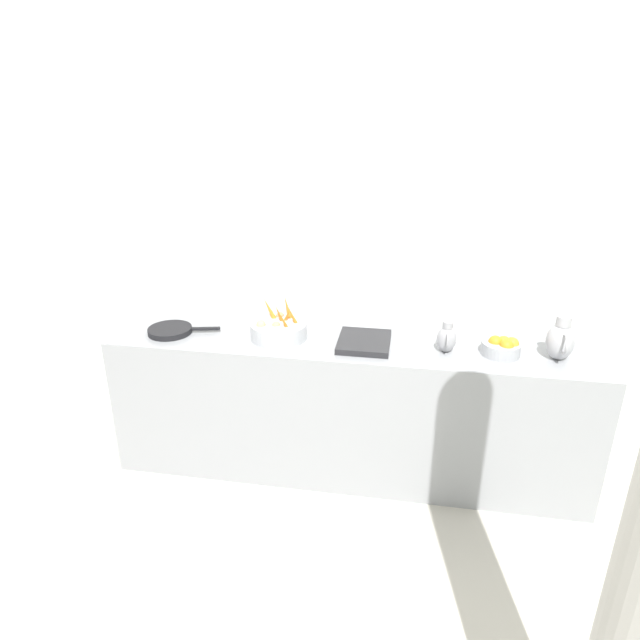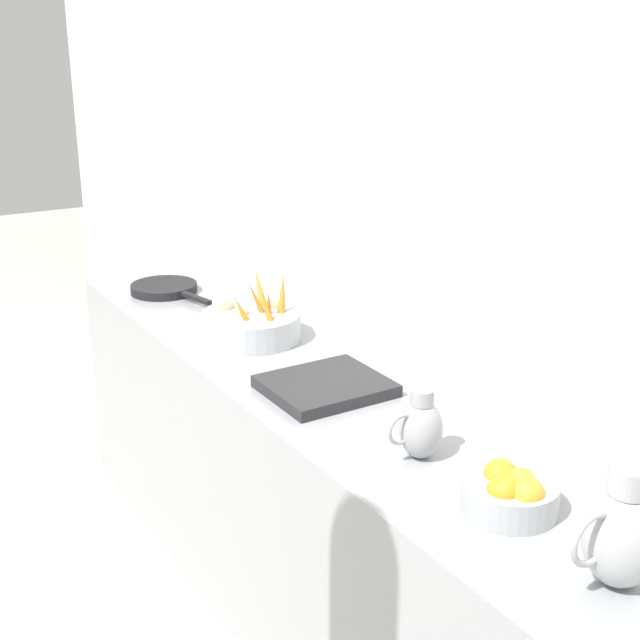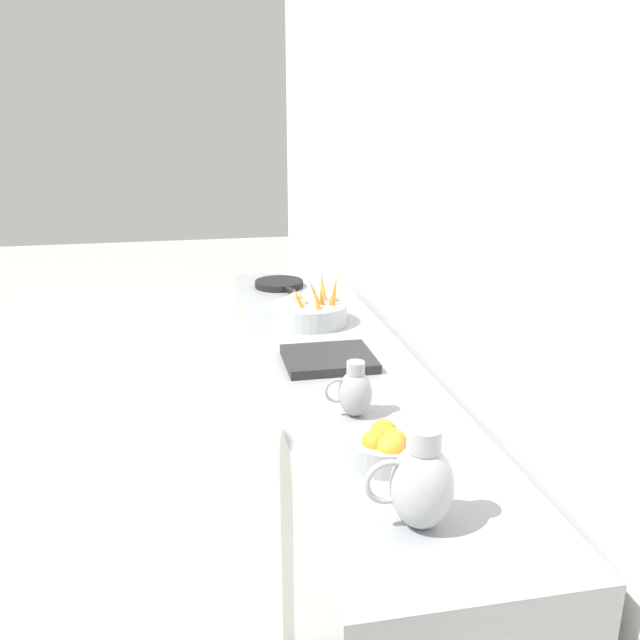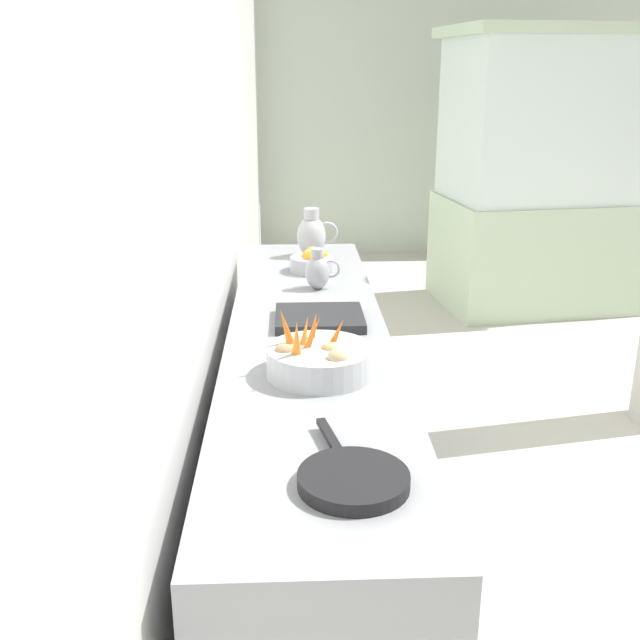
{
  "view_description": "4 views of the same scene",
  "coord_description": "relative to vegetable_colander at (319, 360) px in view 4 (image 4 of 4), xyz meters",
  "views": [
    {
      "loc": [
        1.42,
        0.06,
        2.24
      ],
      "look_at": [
        -1.36,
        -0.42,
        1.09
      ],
      "focal_mm": 30.76,
      "sensor_mm": 36.0,
      "label": 1
    },
    {
      "loc": [
        -0.26,
        1.8,
        1.91
      ],
      "look_at": [
        -1.5,
        -0.22,
        1.1
      ],
      "focal_mm": 48.31,
      "sensor_mm": 36.0,
      "label": 2
    },
    {
      "loc": [
        -0.99,
        2.18,
        1.83
      ],
      "look_at": [
        -1.47,
        -0.22,
        1.06
      ],
      "focal_mm": 37.55,
      "sensor_mm": 36.0,
      "label": 3
    },
    {
      "loc": [
        -1.6,
        -2.89,
        1.82
      ],
      "look_at": [
        -1.5,
        -0.33,
        0.96
      ],
      "focal_mm": 41.5,
      "sensor_mm": 36.0,
      "label": 4
    }
  ],
  "objects": [
    {
      "name": "orange_bowl",
      "position": [
        0.02,
        1.29,
        -0.0
      ],
      "size": [
        0.22,
        0.22,
        0.11
      ],
      "color": "#9EA0A5",
      "rests_on": "prep_counter"
    },
    {
      "name": "metal_pitcher_short",
      "position": [
        0.04,
        0.98,
        0.03
      ],
      "size": [
        0.16,
        0.11,
        0.18
      ],
      "color": "#939399",
      "rests_on": "prep_counter"
    },
    {
      "name": "glass_block_booth",
      "position": [
        1.95,
        3.57,
        0.11
      ],
      "size": [
        1.8,
        1.28,
        2.13
      ],
      "color": "#ADC1A3",
      "rests_on": "ground_plane"
    },
    {
      "name": "skillet_on_counter",
      "position": [
        0.05,
        -0.67,
        -0.03
      ],
      "size": [
        0.27,
        0.43,
        0.03
      ],
      "color": "black",
      "rests_on": "prep_counter"
    },
    {
      "name": "counter_sink_basin",
      "position": [
        0.02,
        0.52,
        -0.03
      ],
      "size": [
        0.34,
        0.3,
        0.04
      ],
      "primitive_type": "cube",
      "color": "#232326",
      "rests_on": "prep_counter"
    },
    {
      "name": "vegetable_colander",
      "position": [
        0.0,
        0.0,
        0.0
      ],
      "size": [
        0.34,
        0.34,
        0.23
      ],
      "color": "#ADAFB5",
      "rests_on": "prep_counter"
    },
    {
      "name": "metal_pitcher_tall",
      "position": [
        0.03,
        1.59,
        0.06
      ],
      "size": [
        0.21,
        0.15,
        0.25
      ],
      "color": "#A3A3A8",
      "rests_on": "prep_counter"
    },
    {
      "name": "prep_counter",
      "position": [
        -0.02,
        0.43,
        -0.5
      ],
      "size": [
        0.6,
        2.88,
        0.89
      ],
      "primitive_type": "cube",
      "color": "gray",
      "rests_on": "ground_plane"
    },
    {
      "name": "tile_wall_left",
      "position": [
        -0.43,
        0.93,
        0.55
      ],
      "size": [
        0.1,
        8.4,
        3.0
      ],
      "primitive_type": "cube",
      "color": "white",
      "rests_on": "ground_plane"
    }
  ]
}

